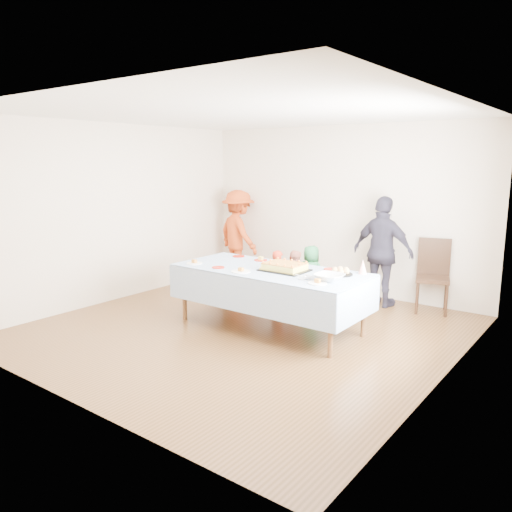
{
  "coord_description": "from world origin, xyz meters",
  "views": [
    {
      "loc": [
        3.81,
        -4.83,
        2.14
      ],
      "look_at": [
        -0.05,
        0.3,
        0.91
      ],
      "focal_mm": 35.0,
      "sensor_mm": 36.0,
      "label": 1
    }
  ],
  "objects_px": {
    "dining_chair": "(433,271)",
    "adult_left": "(238,234)",
    "party_table": "(270,273)",
    "birthday_cake": "(285,267)"
  },
  "relations": [
    {
      "from": "party_table",
      "to": "birthday_cake",
      "type": "bearing_deg",
      "value": 9.33
    },
    {
      "from": "party_table",
      "to": "dining_chair",
      "type": "height_order",
      "value": "dining_chair"
    },
    {
      "from": "party_table",
      "to": "birthday_cake",
      "type": "height_order",
      "value": "birthday_cake"
    },
    {
      "from": "birthday_cake",
      "to": "dining_chair",
      "type": "distance_m",
      "value": 2.37
    },
    {
      "from": "birthday_cake",
      "to": "adult_left",
      "type": "relative_size",
      "value": 0.35
    },
    {
      "from": "birthday_cake",
      "to": "dining_chair",
      "type": "relative_size",
      "value": 0.54
    },
    {
      "from": "birthday_cake",
      "to": "dining_chair",
      "type": "height_order",
      "value": "dining_chair"
    },
    {
      "from": "dining_chair",
      "to": "adult_left",
      "type": "distance_m",
      "value": 3.54
    },
    {
      "from": "party_table",
      "to": "dining_chair",
      "type": "bearing_deg",
      "value": 55.2
    },
    {
      "from": "dining_chair",
      "to": "adult_left",
      "type": "bearing_deg",
      "value": 163.94
    }
  ]
}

